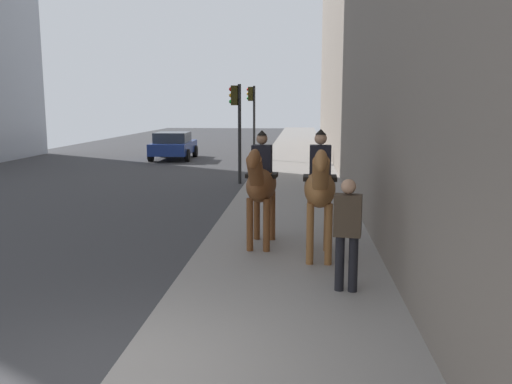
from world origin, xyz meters
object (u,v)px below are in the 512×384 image
mounted_horse_near (261,183)px  traffic_light_near_curb (237,117)px  mounted_horse_far (320,187)px  car_near_lane (173,145)px  traffic_light_far_curb (252,111)px  pedestrian_greeting (347,227)px

mounted_horse_near → traffic_light_near_curb: (9.15, 1.56, 1.05)m
mounted_horse_far → car_near_lane: mounted_horse_far is taller
traffic_light_near_curb → traffic_light_far_curb: 7.81m
mounted_horse_near → pedestrian_greeting: mounted_horse_near is taller
mounted_horse_far → traffic_light_far_curb: bearing=-169.7°
pedestrian_greeting → traffic_light_far_curb: bearing=18.3°
mounted_horse_near → car_near_lane: size_ratio=0.56×
mounted_horse_near → mounted_horse_far: mounted_horse_far is taller
mounted_horse_near → mounted_horse_far: 1.36m
mounted_horse_far → traffic_light_near_curb: 10.33m
mounted_horse_near → traffic_light_far_curb: bearing=-170.5°
pedestrian_greeting → car_near_lane: size_ratio=0.42×
mounted_horse_far → pedestrian_greeting: 1.77m
car_near_lane → traffic_light_far_curb: 4.66m
mounted_horse_near → mounted_horse_far: bearing=59.0°
traffic_light_far_curb → pedestrian_greeting: bearing=-170.7°
pedestrian_greeting → traffic_light_far_curb: size_ratio=0.45×
pedestrian_greeting → traffic_light_near_curb: traffic_light_near_curb is taller
pedestrian_greeting → car_near_lane: 21.41m
car_near_lane → pedestrian_greeting: bearing=-161.7°
mounted_horse_near → traffic_light_near_curb: bearing=-166.6°
mounted_horse_far → pedestrian_greeting: size_ratio=1.38×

